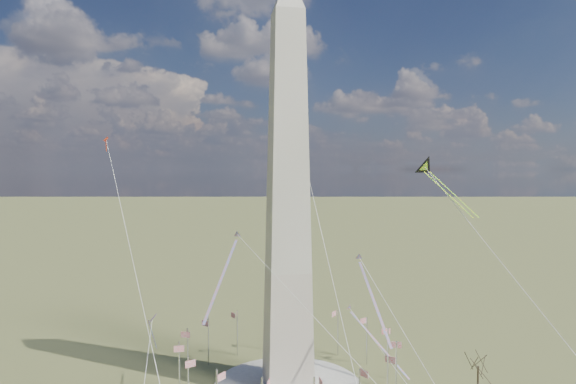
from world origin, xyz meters
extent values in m
cylinder|color=silver|center=(26.00, 0.00, 6.50)|extent=(0.36, 0.36, 13.00)
cube|color=red|center=(26.00, 1.30, 11.80)|extent=(2.40, 0.08, 1.50)
cylinder|color=silver|center=(24.02, 9.95, 6.50)|extent=(0.36, 0.36, 13.00)
cube|color=red|center=(23.52, 11.15, 11.80)|extent=(2.25, 0.99, 1.50)
cylinder|color=silver|center=(18.38, 18.38, 6.50)|extent=(0.36, 0.36, 13.00)
cube|color=red|center=(17.47, 19.30, 11.80)|extent=(1.75, 1.75, 1.50)
cylinder|color=silver|center=(9.95, 24.02, 6.50)|extent=(0.36, 0.36, 13.00)
cube|color=red|center=(8.75, 24.52, 11.80)|extent=(0.99, 2.25, 1.50)
cylinder|color=silver|center=(0.00, 26.00, 6.50)|extent=(0.36, 0.36, 13.00)
cube|color=red|center=(-1.30, 26.00, 11.80)|extent=(0.08, 2.40, 1.50)
cylinder|color=silver|center=(-9.95, 24.02, 6.50)|extent=(0.36, 0.36, 13.00)
cube|color=red|center=(-11.15, 23.52, 11.80)|extent=(0.99, 2.25, 1.50)
cylinder|color=silver|center=(-18.38, 18.38, 6.50)|extent=(0.36, 0.36, 13.00)
cube|color=red|center=(-19.30, 17.47, 11.80)|extent=(1.75, 1.75, 1.50)
cylinder|color=silver|center=(-24.02, 9.95, 6.50)|extent=(0.36, 0.36, 13.00)
cube|color=red|center=(-24.52, 8.75, 11.80)|extent=(2.25, 0.99, 1.50)
cylinder|color=silver|center=(-26.00, 0.00, 6.50)|extent=(0.36, 0.36, 13.00)
cube|color=red|center=(-26.00, -1.30, 11.80)|extent=(2.40, 0.08, 1.50)
cube|color=red|center=(-23.52, -11.15, 11.80)|extent=(2.25, 0.99, 1.50)
cube|color=red|center=(-17.47, -19.30, 11.80)|extent=(1.75, 1.75, 1.50)
cube|color=red|center=(-8.75, -24.52, 11.80)|extent=(0.99, 2.25, 1.50)
cube|color=red|center=(1.30, -26.00, 11.80)|extent=(0.08, 2.40, 1.50)
cube|color=red|center=(11.15, -23.52, 11.80)|extent=(0.99, 2.25, 1.50)
cube|color=red|center=(19.30, -17.47, 11.80)|extent=(1.75, 1.75, 1.50)
cylinder|color=silver|center=(24.02, -9.95, 6.50)|extent=(0.36, 0.36, 13.00)
cube|color=red|center=(24.52, -8.75, 11.80)|extent=(2.25, 0.99, 1.50)
cube|color=#FFEC0D|center=(43.94, 0.75, 47.10)|extent=(6.15, 15.32, 11.37)
cube|color=#FFEC0D|center=(42.00, 0.02, 47.10)|extent=(6.15, 15.32, 11.37)
cube|color=#481974|center=(-31.91, -1.02, 19.09)|extent=(1.96, 2.90, 2.22)
cube|color=#FF5728|center=(-31.91, -1.02, 15.44)|extent=(1.95, 2.37, 7.65)
cube|color=#FF5728|center=(15.84, -16.54, 24.62)|extent=(1.45, 21.51, 13.47)
cube|color=#FF5728|center=(-16.97, -13.33, 30.42)|extent=(8.95, 20.07, 13.49)
cube|color=#FF5728|center=(22.86, -1.43, 9.72)|extent=(9.46, 17.38, 12.09)
cube|color=red|center=(-46.71, 36.27, 62.20)|extent=(1.70, 1.48, 1.60)
cube|color=red|center=(-46.71, 36.27, 60.45)|extent=(0.36, 1.39, 3.65)
cube|color=white|center=(10.86, 51.52, 79.14)|extent=(1.48, 1.32, 1.47)
cube|color=white|center=(10.86, 51.52, 77.53)|extent=(0.26, 1.27, 3.37)
camera|label=1|loc=(-24.41, -120.97, 53.35)|focal=32.00mm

